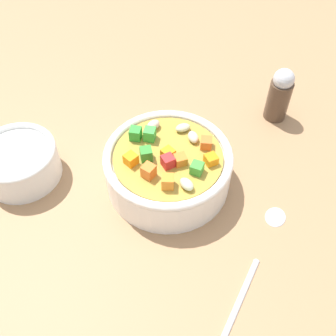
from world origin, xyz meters
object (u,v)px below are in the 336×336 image
Objects in this scene: spoon at (256,263)px; pepper_shaker at (280,95)px; soup_bowl_main at (168,167)px; side_bowl_small at (19,162)px.

pepper_shaker is at bearing 13.87° from spoon.
soup_bowl_main is at bearing 68.24° from spoon.
spoon is (3.64, 15.49, -2.85)cm from soup_bowl_main.
side_bowl_small is 38.42cm from pepper_shaker.
spoon is at bearing 102.38° from side_bowl_small.
soup_bowl_main reaches higher than spoon.
side_bowl_small reaches higher than spoon.
spoon is 26.31cm from pepper_shaker.
soup_bowl_main is 0.77× the size of spoon.
pepper_shaker reaches higher than spoon.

